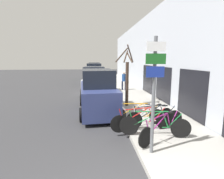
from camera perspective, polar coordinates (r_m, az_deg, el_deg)
The scene contains 16 objects.
ground_plane at distance 13.52m, azimuth -4.94°, elevation -2.42°, with size 80.00×80.00×0.00m, color #333335.
sidewalk_curb at distance 16.50m, azimuth 3.87°, elevation 0.06°, with size 3.20×32.00×0.15m.
building_facade at distance 16.58m, azimuth 10.13°, elevation 10.90°, with size 0.23×32.00×6.50m.
signpost at distance 4.92m, azimuth 13.53°, elevation -0.12°, with size 0.55×0.12×3.29m.
bicycle_0 at distance 6.26m, azimuth 16.17°, elevation -12.13°, with size 2.02×1.36×0.90m.
bicycle_1 at distance 6.40m, azimuth 13.70°, elevation -11.34°, with size 2.40×0.71×0.95m.
bicycle_2 at distance 6.80m, azimuth 9.83°, elevation -10.02°, with size 2.46×0.44×0.92m.
bicycle_3 at distance 7.18m, azimuth 13.65°, elevation -9.07°, with size 2.34×0.44×0.94m.
bicycle_4 at distance 7.50m, azimuth 12.41°, elevation -8.39°, with size 2.18×0.68×0.87m.
bicycle_5 at distance 7.51m, azimuth 8.35°, elevation -8.14°, with size 2.22×0.66×0.91m.
parked_car_0 at distance 9.44m, azimuth -4.76°, elevation -1.12°, with size 2.15×4.80×2.33m.
parked_car_1 at distance 14.68m, azimuth -5.75°, elevation 2.58°, with size 2.18×4.40×2.27m.
parked_car_2 at distance 20.29m, azimuth -5.91°, elevation 4.74°, with size 2.03×4.24×2.42m.
parked_car_3 at distance 26.06m, azimuth -5.84°, elevation 5.79°, with size 1.99×4.31×2.43m.
pedestrian_near at distance 15.61m, azimuth 3.91°, elevation 3.28°, with size 0.42×0.36×1.63m.
street_tree at distance 10.14m, azimuth 4.94°, elevation 3.78°, with size 1.31×2.12×3.53m.
Camera 1 is at (-0.29, -2.02, 2.82)m, focal length 28.00 mm.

